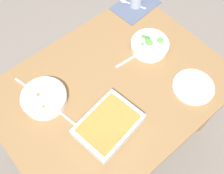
% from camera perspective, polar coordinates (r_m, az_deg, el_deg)
% --- Properties ---
extents(ground_plane, '(6.00, 6.00, 0.00)m').
position_cam_1_polar(ground_plane, '(2.11, 0.00, -9.96)').
color(ground_plane, slate).
extents(dining_table, '(1.20, 0.90, 0.74)m').
position_cam_1_polar(dining_table, '(1.51, 0.00, -1.68)').
color(dining_table, olive).
rests_on(dining_table, ground_plane).
extents(placemat, '(0.30, 0.22, 0.00)m').
position_cam_1_polar(placemat, '(1.81, 4.95, 16.69)').
color(placemat, '#4C5670').
rests_on(placemat, dining_table).
extents(stew_bowl, '(0.23, 0.23, 0.06)m').
position_cam_1_polar(stew_bowl, '(1.41, -14.08, -2.27)').
color(stew_bowl, white).
rests_on(stew_bowl, dining_table).
extents(broccoli_bowl, '(0.22, 0.22, 0.07)m').
position_cam_1_polar(broccoli_bowl, '(1.57, 7.94, 8.77)').
color(broccoli_bowl, white).
rests_on(broccoli_bowl, dining_table).
extents(baking_dish, '(0.33, 0.26, 0.06)m').
position_cam_1_polar(baking_dish, '(1.31, -0.79, -8.00)').
color(baking_dish, silver).
rests_on(baking_dish, dining_table).
extents(drink_cup, '(0.07, 0.07, 0.08)m').
position_cam_1_polar(drink_cup, '(1.78, 5.04, 17.53)').
color(drink_cup, '#B2BCC6').
rests_on(drink_cup, dining_table).
extents(side_plate, '(0.22, 0.22, 0.01)m').
position_cam_1_polar(side_plate, '(1.49, 16.73, 0.04)').
color(side_plate, white).
rests_on(side_plate, dining_table).
extents(spoon_by_stew, '(0.06, 0.17, 0.01)m').
position_cam_1_polar(spoon_by_stew, '(1.48, -16.74, -0.53)').
color(spoon_by_stew, silver).
rests_on(spoon_by_stew, dining_table).
extents(spoon_by_broccoli, '(0.18, 0.04, 0.01)m').
position_cam_1_polar(spoon_by_broccoli, '(1.54, 4.26, 6.17)').
color(spoon_by_broccoli, silver).
rests_on(spoon_by_broccoli, dining_table).
extents(spoon_spare, '(0.09, 0.17, 0.01)m').
position_cam_1_polar(spoon_spare, '(1.82, 3.65, 17.17)').
color(spoon_spare, silver).
rests_on(spoon_spare, dining_table).
extents(fork_on_table, '(0.05, 0.18, 0.01)m').
position_cam_1_polar(fork_on_table, '(1.36, -8.58, -7.20)').
color(fork_on_table, silver).
rests_on(fork_on_table, dining_table).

